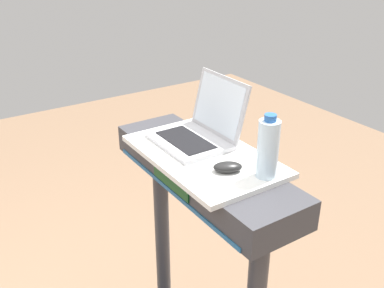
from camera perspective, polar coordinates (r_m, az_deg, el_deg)
desk_board at (r=1.65m, az=1.45°, el=-1.47°), size 0.62×0.37×0.02m
laptop at (r=1.72m, az=0.92°, el=1.94°), size 0.30×0.29×0.24m
computer_mouse at (r=1.52m, az=4.62°, el=-2.97°), size 0.10×0.12×0.03m
water_bottle at (r=1.47m, az=9.77°, el=-0.53°), size 0.07×0.07×0.22m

